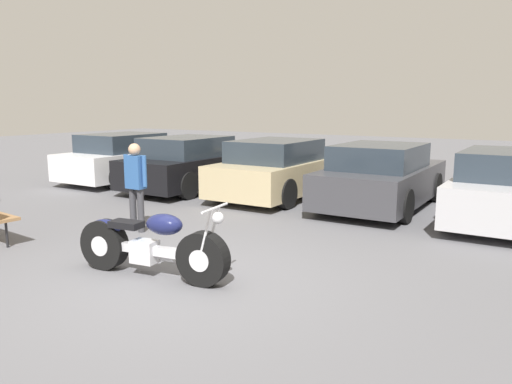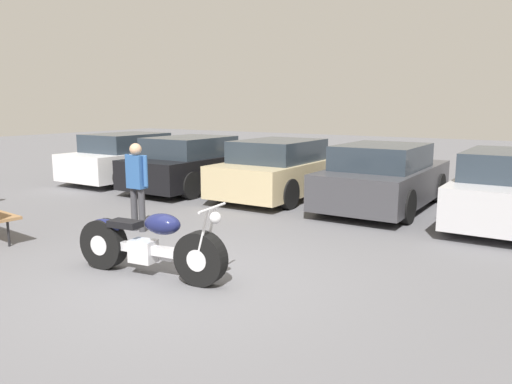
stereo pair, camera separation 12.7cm
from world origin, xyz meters
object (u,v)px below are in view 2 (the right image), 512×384
Objects in this scene: parked_car_black at (195,164)px; parked_car_dark_grey at (384,178)px; parked_car_white at (131,158)px; motorcycle at (148,245)px; parked_car_champagne at (282,170)px; person_standing at (137,180)px.

parked_car_dark_grey is (5.10, 0.27, 0.00)m from parked_car_black.
parked_car_dark_grey is at bearing 1.05° from parked_car_white.
parked_car_white is (-6.47, 5.86, 0.25)m from motorcycle.
parked_car_dark_grey reaches higher than motorcycle.
parked_car_champagne is at bearing 5.47° from parked_car_black.
parked_car_black is at bearing -3.00° from parked_car_white.
motorcycle is 6.95m from parked_car_black.
parked_car_white is 1.00× the size of parked_car_champagne.
parked_car_black is 1.00× the size of parked_car_dark_grey.
parked_car_champagne is 2.55m from parked_car_dark_grey.
motorcycle is 0.55× the size of parked_car_black.
parked_car_black is 5.11m from parked_car_dark_grey.
motorcycle is 2.54m from person_standing.
parked_car_black is 2.62× the size of person_standing.
parked_car_black is 2.56m from parked_car_champagne.
motorcycle is 6.14m from parked_car_champagne.
parked_car_black is (-3.92, 5.73, 0.25)m from motorcycle.
parked_car_black is 1.00× the size of parked_car_champagne.
person_standing reaches higher than parked_car_dark_grey.
parked_car_black is at bearing 124.38° from motorcycle.
parked_car_dark_grey is at bearing 3.08° from parked_car_black.
motorcycle is at bearing -41.21° from person_standing.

